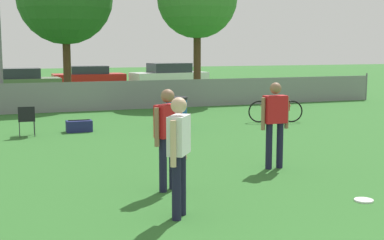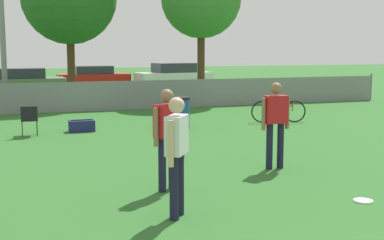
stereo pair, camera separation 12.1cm
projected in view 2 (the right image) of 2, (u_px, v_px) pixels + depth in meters
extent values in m
cube|color=gray|center=(107.00, 96.00, 20.17)|extent=(24.01, 0.03, 1.10)
cylinder|color=slate|center=(371.00, 87.00, 24.15)|extent=(0.07, 0.07, 1.21)
cylinder|color=#4C331E|center=(71.00, 69.00, 22.31)|extent=(0.32, 0.32, 2.97)
cylinder|color=#4C331E|center=(201.00, 65.00, 23.25)|extent=(0.32, 0.32, 3.18)
cylinder|color=#191933|center=(174.00, 188.00, 7.34)|extent=(0.13, 0.13, 0.90)
cylinder|color=#191933|center=(179.00, 184.00, 7.57)|extent=(0.13, 0.13, 0.90)
cube|color=silver|center=(177.00, 135.00, 7.36)|extent=(0.44, 0.49, 0.54)
sphere|color=#D8AD8C|center=(177.00, 105.00, 7.30)|extent=(0.22, 0.22, 0.22)
cylinder|color=#D8AD8C|center=(171.00, 144.00, 7.12)|extent=(0.08, 0.08, 0.63)
cylinder|color=#D8AD8C|center=(182.00, 137.00, 7.62)|extent=(0.08, 0.08, 0.63)
cylinder|color=#191933|center=(269.00, 146.00, 10.42)|extent=(0.13, 0.13, 0.90)
cylinder|color=#191933|center=(280.00, 146.00, 10.51)|extent=(0.13, 0.13, 0.90)
cube|color=red|center=(276.00, 109.00, 10.37)|extent=(0.46, 0.24, 0.54)
sphere|color=#8C664C|center=(276.00, 88.00, 10.31)|extent=(0.22, 0.22, 0.22)
cylinder|color=#8C664C|center=(264.00, 114.00, 10.28)|extent=(0.08, 0.08, 0.63)
cylinder|color=#8C664C|center=(287.00, 113.00, 10.48)|extent=(0.08, 0.08, 0.63)
cylinder|color=#191933|center=(162.00, 165.00, 8.78)|extent=(0.13, 0.13, 0.90)
cylinder|color=#191933|center=(172.00, 163.00, 8.97)|extent=(0.13, 0.13, 0.90)
cube|color=red|center=(167.00, 121.00, 8.78)|extent=(0.50, 0.42, 0.54)
sphere|color=#8C664C|center=(167.00, 96.00, 8.72)|extent=(0.22, 0.22, 0.22)
cylinder|color=#8C664C|center=(156.00, 127.00, 8.58)|extent=(0.08, 0.08, 0.63)
cylinder|color=#8C664C|center=(178.00, 124.00, 8.99)|extent=(0.08, 0.08, 0.63)
cylinder|color=white|center=(363.00, 201.00, 8.27)|extent=(0.30, 0.30, 0.03)
torus|color=white|center=(363.00, 201.00, 8.27)|extent=(0.30, 0.30, 0.03)
cylinder|color=#333338|center=(37.00, 127.00, 14.68)|extent=(0.02, 0.02, 0.41)
cylinder|color=#333338|center=(22.00, 127.00, 14.56)|extent=(0.02, 0.02, 0.41)
cylinder|color=#333338|center=(37.00, 129.00, 14.31)|extent=(0.02, 0.02, 0.41)
cylinder|color=#333338|center=(22.00, 129.00, 14.20)|extent=(0.02, 0.02, 0.41)
cube|color=black|center=(29.00, 120.00, 14.41)|extent=(0.45, 0.45, 0.03)
cube|color=black|center=(29.00, 114.00, 14.19)|extent=(0.43, 0.04, 0.37)
torus|color=black|center=(262.00, 112.00, 16.90)|extent=(0.68, 0.24, 0.70)
torus|color=black|center=(295.00, 111.00, 16.95)|extent=(0.68, 0.24, 0.70)
cylinder|color=#A51E19|center=(279.00, 106.00, 16.90)|extent=(0.93, 0.31, 0.04)
cylinder|color=#A51E19|center=(271.00, 106.00, 16.89)|extent=(0.03, 0.03, 0.36)
cylinder|color=#A51E19|center=(292.00, 106.00, 16.92)|extent=(0.03, 0.03, 0.33)
cube|color=black|center=(272.00, 100.00, 16.86)|extent=(0.17, 0.10, 0.04)
cylinder|color=black|center=(292.00, 101.00, 16.90)|extent=(0.15, 0.43, 0.03)
cylinder|color=#194C99|center=(179.00, 114.00, 15.70)|extent=(0.62, 0.62, 0.85)
cylinder|color=black|center=(179.00, 98.00, 15.63)|extent=(0.65, 0.65, 0.08)
cube|color=navy|center=(82.00, 126.00, 15.14)|extent=(0.71, 0.39, 0.32)
cube|color=black|center=(82.00, 120.00, 15.11)|extent=(0.60, 0.04, 0.02)
cylinder|color=black|center=(47.00, 87.00, 27.62)|extent=(0.61, 0.19, 0.61)
cylinder|color=black|center=(50.00, 90.00, 26.27)|extent=(0.61, 0.19, 0.61)
cube|color=#59724C|center=(22.00, 85.00, 26.47)|extent=(4.18, 1.76, 0.66)
cube|color=#2D333D|center=(22.00, 73.00, 26.39)|extent=(2.19, 1.51, 0.50)
cylinder|color=black|center=(113.00, 81.00, 32.57)|extent=(0.65, 0.19, 0.65)
cylinder|color=black|center=(118.00, 83.00, 31.07)|extent=(0.65, 0.19, 0.65)
cylinder|color=black|center=(70.00, 82.00, 31.76)|extent=(0.65, 0.19, 0.65)
cylinder|color=black|center=(73.00, 84.00, 30.26)|extent=(0.65, 0.19, 0.65)
cube|color=red|center=(94.00, 79.00, 31.39)|extent=(4.15, 1.88, 0.62)
cube|color=#2D333D|center=(93.00, 70.00, 31.31)|extent=(2.17, 1.63, 0.46)
cylinder|color=black|center=(189.00, 81.00, 32.65)|extent=(0.65, 0.25, 0.63)
cylinder|color=black|center=(200.00, 83.00, 31.30)|extent=(0.65, 0.25, 0.63)
cylinder|color=black|center=(147.00, 82.00, 31.47)|extent=(0.65, 0.25, 0.63)
cylinder|color=black|center=(157.00, 84.00, 30.12)|extent=(0.65, 0.25, 0.63)
cube|color=white|center=(174.00, 78.00, 31.36)|extent=(4.58, 2.21, 0.72)
cube|color=#2D333D|center=(174.00, 68.00, 31.27)|extent=(2.45, 1.77, 0.54)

